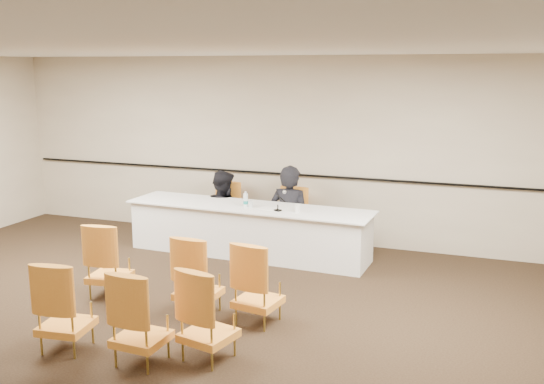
{
  "coord_description": "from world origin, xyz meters",
  "views": [
    {
      "loc": [
        3.18,
        -5.28,
        2.8
      ],
      "look_at": [
        0.27,
        2.6,
        1.08
      ],
      "focal_mm": 40.0,
      "sensor_mm": 36.0,
      "label": 1
    }
  ],
  "objects_px": {
    "coffee_cup": "(297,208)",
    "aud_chair_back_left": "(65,305)",
    "panelist_main": "(290,223)",
    "aud_chair_back_mid": "(141,316)",
    "microphone": "(278,201)",
    "aud_chair_front_mid": "(198,275)",
    "panelist_second": "(223,218)",
    "panel_table": "(248,230)",
    "water_bottle": "(246,199)",
    "aud_chair_back_right": "(208,313)",
    "drinking_glass": "(251,204)",
    "aud_chair_front_left": "(109,259)",
    "aud_chair_front_right": "(258,282)",
    "panelist_second_chair": "(223,212)",
    "panelist_main_chair": "(290,219)"
  },
  "relations": [
    {
      "from": "coffee_cup",
      "to": "microphone",
      "type": "bearing_deg",
      "value": -177.81
    },
    {
      "from": "panelist_second",
      "to": "aud_chair_front_left",
      "type": "distance_m",
      "value": 2.79
    },
    {
      "from": "panel_table",
      "to": "aud_chair_back_right",
      "type": "bearing_deg",
      "value": -71.83
    },
    {
      "from": "aud_chair_back_mid",
      "to": "panelist_second",
      "type": "bearing_deg",
      "value": 106.7
    },
    {
      "from": "panelist_second_chair",
      "to": "aud_chair_back_mid",
      "type": "relative_size",
      "value": 1.0
    },
    {
      "from": "panelist_main_chair",
      "to": "aud_chair_front_right",
      "type": "relative_size",
      "value": 1.0
    },
    {
      "from": "aud_chair_front_right",
      "to": "coffee_cup",
      "type": "bearing_deg",
      "value": 104.52
    },
    {
      "from": "aud_chair_back_mid",
      "to": "aud_chair_front_mid",
      "type": "bearing_deg",
      "value": 93.99
    },
    {
      "from": "panelist_second_chair",
      "to": "aud_chair_back_left",
      "type": "relative_size",
      "value": 1.0
    },
    {
      "from": "water_bottle",
      "to": "drinking_glass",
      "type": "bearing_deg",
      "value": -7.41
    },
    {
      "from": "aud_chair_front_mid",
      "to": "aud_chair_back_right",
      "type": "relative_size",
      "value": 1.0
    },
    {
      "from": "aud_chair_back_mid",
      "to": "aud_chair_back_right",
      "type": "xyz_separation_m",
      "value": [
        0.57,
        0.29,
        0.0
      ]
    },
    {
      "from": "water_bottle",
      "to": "coffee_cup",
      "type": "xyz_separation_m",
      "value": [
        0.84,
        -0.08,
        -0.06
      ]
    },
    {
      "from": "aud_chair_back_mid",
      "to": "aud_chair_back_left",
      "type": "bearing_deg",
      "value": -176.76
    },
    {
      "from": "panelist_second_chair",
      "to": "aud_chair_back_mid",
      "type": "distance_m",
      "value": 4.3
    },
    {
      "from": "aud_chair_front_left",
      "to": "aud_chair_front_right",
      "type": "distance_m",
      "value": 2.04
    },
    {
      "from": "panelist_second_chair",
      "to": "aud_chair_back_right",
      "type": "xyz_separation_m",
      "value": [
        1.63,
        -3.87,
        0.0
      ]
    },
    {
      "from": "aud_chair_back_left",
      "to": "aud_chair_front_right",
      "type": "bearing_deg",
      "value": 31.67
    },
    {
      "from": "coffee_cup",
      "to": "aud_chair_back_mid",
      "type": "xyz_separation_m",
      "value": [
        -0.46,
        -3.42,
        -0.35
      ]
    },
    {
      "from": "coffee_cup",
      "to": "aud_chair_back_left",
      "type": "distance_m",
      "value": 3.7
    },
    {
      "from": "aud_chair_front_mid",
      "to": "panelist_second",
      "type": "bearing_deg",
      "value": 112.39
    },
    {
      "from": "microphone",
      "to": "drinking_glass",
      "type": "relative_size",
      "value": 2.9
    },
    {
      "from": "aud_chair_back_left",
      "to": "water_bottle",
      "type": "bearing_deg",
      "value": 74.71
    },
    {
      "from": "aud_chair_back_right",
      "to": "drinking_glass",
      "type": "bearing_deg",
      "value": 117.53
    },
    {
      "from": "panelist_main",
      "to": "microphone",
      "type": "bearing_deg",
      "value": 97.98
    },
    {
      "from": "aud_chair_back_left",
      "to": "panelist_main",
      "type": "bearing_deg",
      "value": 69.27
    },
    {
      "from": "microphone",
      "to": "drinking_glass",
      "type": "bearing_deg",
      "value": -171.27
    },
    {
      "from": "aud_chair_front_right",
      "to": "aud_chair_front_mid",
      "type": "bearing_deg",
      "value": -171.76
    },
    {
      "from": "water_bottle",
      "to": "aud_chair_back_left",
      "type": "distance_m",
      "value": 3.58
    },
    {
      "from": "microphone",
      "to": "aud_chair_back_left",
      "type": "xyz_separation_m",
      "value": [
        -1.04,
        -3.43,
        -0.43
      ]
    },
    {
      "from": "aud_chair_back_right",
      "to": "aud_chair_front_left",
      "type": "bearing_deg",
      "value": 162.54
    },
    {
      "from": "aud_chair_front_left",
      "to": "aud_chair_back_mid",
      "type": "distance_m",
      "value": 1.93
    },
    {
      "from": "panelist_main_chair",
      "to": "aud_chair_front_right",
      "type": "distance_m",
      "value": 2.92
    },
    {
      "from": "panelist_main_chair",
      "to": "panelist_second",
      "type": "xyz_separation_m",
      "value": [
        -1.18,
        0.05,
        -0.1
      ]
    },
    {
      "from": "panelist_main",
      "to": "aud_chair_front_mid",
      "type": "height_order",
      "value": "panelist_main"
    },
    {
      "from": "panelist_main",
      "to": "aud_chair_back_mid",
      "type": "relative_size",
      "value": 1.96
    },
    {
      "from": "panelist_main_chair",
      "to": "panelist_second_chair",
      "type": "relative_size",
      "value": 1.0
    },
    {
      "from": "microphone",
      "to": "aud_chair_back_right",
      "type": "xyz_separation_m",
      "value": [
        0.4,
        -3.12,
        -0.43
      ]
    },
    {
      "from": "panelist_second_chair",
      "to": "drinking_glass",
      "type": "distance_m",
      "value": 1.08
    },
    {
      "from": "panel_table",
      "to": "aud_chair_front_mid",
      "type": "distance_m",
      "value": 2.34
    },
    {
      "from": "panelist_second",
      "to": "aud_chair_back_mid",
      "type": "relative_size",
      "value": 1.68
    },
    {
      "from": "panelist_second",
      "to": "panelist_second_chair",
      "type": "height_order",
      "value": "panelist_second"
    },
    {
      "from": "panel_table",
      "to": "panelist_main",
      "type": "xyz_separation_m",
      "value": [
        0.48,
        0.55,
        0.02
      ]
    },
    {
      "from": "aud_chair_front_left",
      "to": "panelist_second_chair",
      "type": "bearing_deg",
      "value": 77.41
    },
    {
      "from": "panelist_main_chair",
      "to": "drinking_glass",
      "type": "xyz_separation_m",
      "value": [
        -0.41,
        -0.62,
        0.34
      ]
    },
    {
      "from": "aud_chair_front_mid",
      "to": "aud_chair_front_right",
      "type": "distance_m",
      "value": 0.74
    },
    {
      "from": "aud_chair_front_mid",
      "to": "aud_chair_back_left",
      "type": "relative_size",
      "value": 1.0
    },
    {
      "from": "panelist_second",
      "to": "panelist_second_chair",
      "type": "xyz_separation_m",
      "value": [
        0.0,
        0.0,
        0.1
      ]
    },
    {
      "from": "aud_chair_front_left",
      "to": "aud_chair_front_mid",
      "type": "height_order",
      "value": "same"
    },
    {
      "from": "aud_chair_back_left",
      "to": "aud_chair_front_left",
      "type": "bearing_deg",
      "value": 100.99
    }
  ]
}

